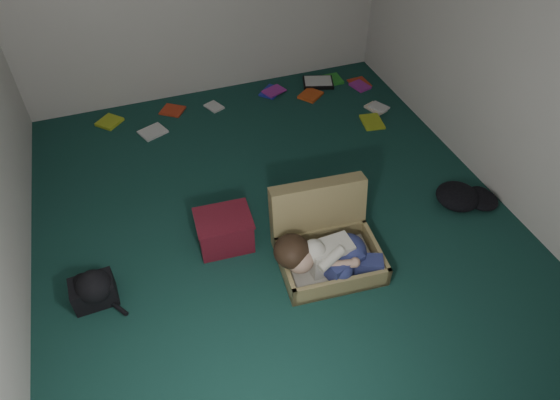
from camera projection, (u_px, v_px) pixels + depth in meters
floor at (274, 218)px, 4.35m from camera, size 4.50×4.50×0.00m
wall_front at (463, 376)px, 1.92m from camera, size 4.50×0.00×4.50m
wall_right at (512, 42)px, 3.94m from camera, size 0.00×4.50×4.50m
suitcase at (325, 239)px, 3.94m from camera, size 0.83×0.82×0.57m
person at (327, 255)px, 3.77m from camera, size 0.83×0.45×0.35m
maroon_bin at (224, 231)px, 4.03m from camera, size 0.47×0.38×0.31m
backpack at (94, 291)px, 3.65m from camera, size 0.40×0.33×0.23m
clothing_pile at (466, 194)px, 4.48m from camera, size 0.46×0.41×0.12m
paper_tray at (318, 82)px, 5.95m from camera, size 0.42×0.36×0.05m
book_scatter at (278, 103)px, 5.66m from camera, size 3.15×1.22×0.02m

